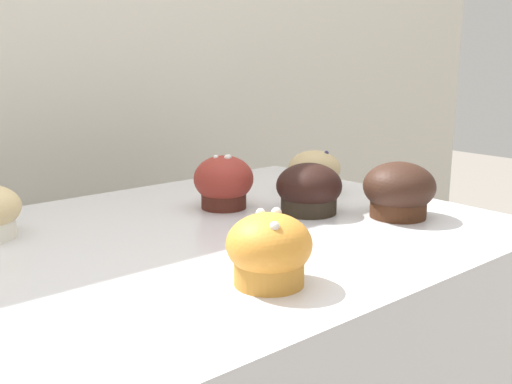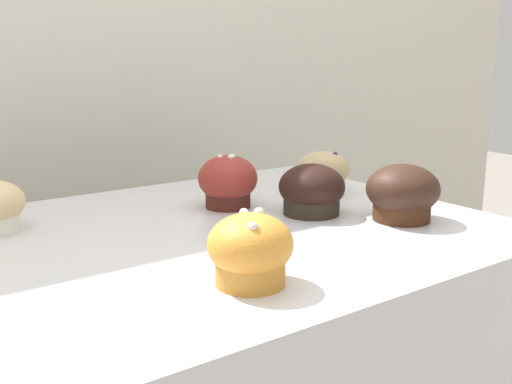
# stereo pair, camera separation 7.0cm
# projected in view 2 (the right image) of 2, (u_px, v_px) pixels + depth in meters

# --- Properties ---
(wall_back) EXTENTS (3.20, 0.10, 1.80)m
(wall_back) POSITION_uv_depth(u_px,v_px,m) (28.00, 169.00, 1.28)
(wall_back) COLOR beige
(wall_back) RESTS_ON ground
(muffin_front_center) EXTENTS (0.09, 0.09, 0.08)m
(muffin_front_center) POSITION_uv_depth(u_px,v_px,m) (250.00, 250.00, 0.65)
(muffin_front_center) COLOR #C98633
(muffin_front_center) RESTS_ON display_counter
(muffin_back_right) EXTENTS (0.10, 0.10, 0.09)m
(muffin_back_right) POSITION_uv_depth(u_px,v_px,m) (228.00, 182.00, 0.98)
(muffin_back_right) COLOR #481E17
(muffin_back_right) RESTS_ON display_counter
(muffin_front_left) EXTENTS (0.09, 0.09, 0.08)m
(muffin_front_left) POSITION_uv_depth(u_px,v_px,m) (323.00, 174.00, 1.07)
(muffin_front_left) COLOR silver
(muffin_front_left) RESTS_ON display_counter
(muffin_front_right) EXTENTS (0.10, 0.10, 0.08)m
(muffin_front_right) POSITION_uv_depth(u_px,v_px,m) (312.00, 191.00, 0.94)
(muffin_front_right) COLOR black
(muffin_front_right) RESTS_ON display_counter
(muffin_back_center) EXTENTS (0.11, 0.11, 0.09)m
(muffin_back_center) POSITION_uv_depth(u_px,v_px,m) (403.00, 193.00, 0.90)
(muffin_back_center) COLOR #432415
(muffin_back_center) RESTS_ON display_counter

